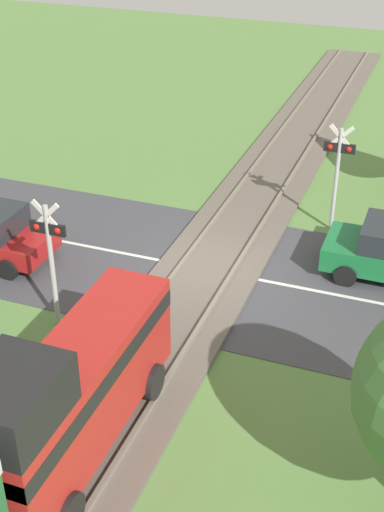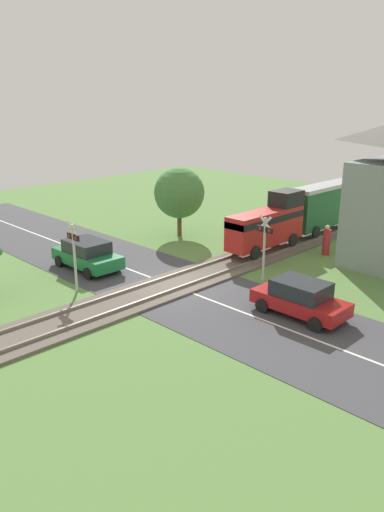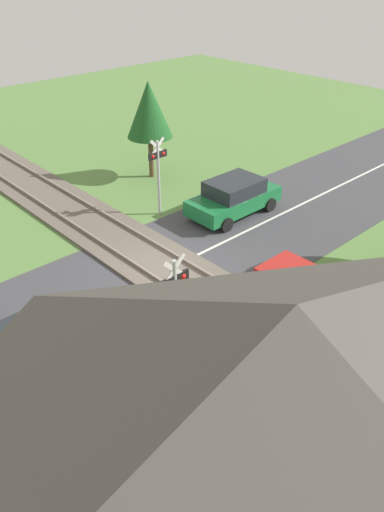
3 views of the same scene
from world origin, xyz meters
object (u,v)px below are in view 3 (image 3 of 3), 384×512
car_near_crossing (234,197)px  crossing_signal_west_approach (158,167)px  crossing_signal_east_approach (175,297)px  pedestrian_by_station (384,485)px  car_far_side (17,358)px

car_near_crossing → crossing_signal_west_approach: bearing=-42.8°
crossing_signal_east_approach → pedestrian_by_station: (-0.10, 5.99, -1.32)m
crossing_signal_west_approach → car_far_side: bearing=29.6°
car_near_crossing → crossing_signal_west_approach: 3.38m
crossing_signal_west_approach → pedestrian_by_station: (5.20, 13.10, -1.32)m
car_far_side → crossing_signal_east_approach: (-3.50, 2.12, 1.32)m
car_far_side → pedestrian_by_station: (-3.59, 8.11, 0.01)m
car_near_crossing → crossing_signal_west_approach: size_ratio=1.25×
crossing_signal_west_approach → crossing_signal_east_approach: size_ratio=1.00×
car_far_side → pedestrian_by_station: pedestrian_by_station is taller
car_far_side → pedestrian_by_station: 8.87m
crossing_signal_west_approach → crossing_signal_east_approach: same height
car_near_crossing → pedestrian_by_station: bearing=55.7°
car_far_side → crossing_signal_west_approach: crossing_signal_west_approach is taller
car_far_side → crossing_signal_west_approach: 10.20m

